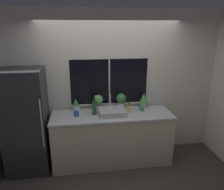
{
  "coord_description": "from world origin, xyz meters",
  "views": [
    {
      "loc": [
        -0.51,
        -3.18,
        2.39
      ],
      "look_at": [
        -0.0,
        0.33,
        1.28
      ],
      "focal_mm": 35.0,
      "sensor_mm": 36.0,
      "label": 1
    }
  ],
  "objects": [
    {
      "name": "potted_plant_center_left",
      "position": [
        -0.23,
        0.58,
        1.1
      ],
      "size": [
        0.18,
        0.18,
        0.28
      ],
      "color": "white",
      "rests_on": "counter"
    },
    {
      "name": "bottle_tall",
      "position": [
        -0.31,
        0.35,
        1.07
      ],
      "size": [
        0.07,
        0.07,
        0.32
      ],
      "color": "#235128",
      "rests_on": "counter"
    },
    {
      "name": "soap_bottle",
      "position": [
        0.3,
        0.37,
        1.01
      ],
      "size": [
        0.05,
        0.05,
        0.18
      ],
      "color": "#DBD14C",
      "rests_on": "counter"
    },
    {
      "name": "sink",
      "position": [
        -0.0,
        0.33,
        0.98
      ],
      "size": [
        0.45,
        0.45,
        0.28
      ],
      "color": "#ADADB2",
      "rests_on": "counter"
    },
    {
      "name": "counter",
      "position": [
        0.0,
        0.33,
        0.47
      ],
      "size": [
        2.12,
        0.67,
        0.93
      ],
      "color": "#B2A893",
      "rests_on": "ground_plane"
    },
    {
      "name": "wall_back",
      "position": [
        0.0,
        0.72,
        1.35
      ],
      "size": [
        8.0,
        0.09,
        2.7
      ],
      "color": "beige",
      "rests_on": "ground_plane"
    },
    {
      "name": "mug_blue",
      "position": [
        -0.61,
        0.33,
        0.98
      ],
      "size": [
        0.09,
        0.09,
        0.09
      ],
      "color": "#3351AD",
      "rests_on": "counter"
    },
    {
      "name": "potted_plant_far_right",
      "position": [
        0.63,
        0.58,
        1.09
      ],
      "size": [
        0.18,
        0.18,
        0.28
      ],
      "color": "white",
      "rests_on": "counter"
    },
    {
      "name": "mug_green",
      "position": [
        0.55,
        0.4,
        0.97
      ],
      "size": [
        0.08,
        0.08,
        0.09
      ],
      "color": "#38844C",
      "rests_on": "counter"
    },
    {
      "name": "wall_right",
      "position": [
        2.07,
        1.5,
        1.35
      ],
      "size": [
        0.06,
        7.0,
        2.7
      ],
      "color": "beige",
      "rests_on": "ground_plane"
    },
    {
      "name": "potted_plant_center_right",
      "position": [
        0.21,
        0.58,
        1.1
      ],
      "size": [
        0.18,
        0.18,
        0.29
      ],
      "color": "white",
      "rests_on": "counter"
    },
    {
      "name": "wall_left",
      "position": [
        -2.07,
        1.5,
        1.35
      ],
      "size": [
        0.06,
        7.0,
        2.7
      ],
      "color": "beige",
      "rests_on": "ground_plane"
    },
    {
      "name": "refrigerator",
      "position": [
        -1.45,
        0.31,
        0.89
      ],
      "size": [
        0.68,
        0.64,
        1.77
      ],
      "color": "#232328",
      "rests_on": "ground_plane"
    },
    {
      "name": "potted_plant_far_left",
      "position": [
        -0.63,
        0.58,
        1.05
      ],
      "size": [
        0.12,
        0.12,
        0.23
      ],
      "color": "white",
      "rests_on": "counter"
    },
    {
      "name": "ground_plane",
      "position": [
        0.0,
        0.0,
        0.0
      ],
      "size": [
        14.0,
        14.0,
        0.0
      ],
      "primitive_type": "plane",
      "color": "#38332D"
    }
  ]
}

